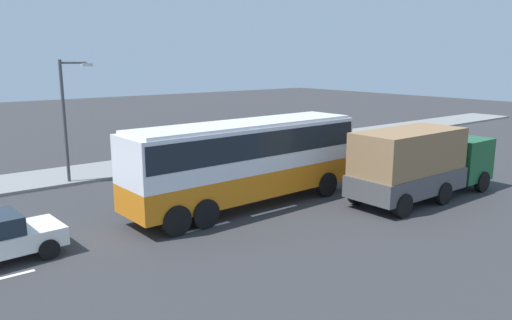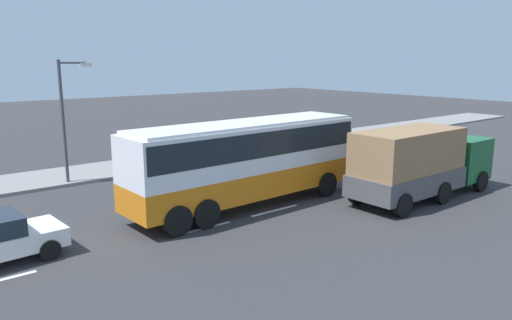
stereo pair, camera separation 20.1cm
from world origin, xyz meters
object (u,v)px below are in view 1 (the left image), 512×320
object	(u,v)px
coach_bus	(246,155)
street_lamp	(68,112)
cargo_truck	(421,162)
pedestrian_near_curb	(206,143)
pedestrian_at_crossing	(133,152)

from	to	relation	value
coach_bus	street_lamp	xyz separation A→B (m)	(-4.51, 8.27, 1.37)
coach_bus	cargo_truck	size ratio (longest dim) A/B	1.35
pedestrian_near_curb	street_lamp	distance (m)	8.56
coach_bus	pedestrian_near_curb	xyz separation A→B (m)	(3.66, 8.90, -1.09)
cargo_truck	coach_bus	bearing A→B (deg)	150.13
pedestrian_near_curb	pedestrian_at_crossing	world-z (taller)	pedestrian_near_curb
cargo_truck	pedestrian_near_curb	distance (m)	13.09
coach_bus	cargo_truck	bearing A→B (deg)	-31.66
coach_bus	street_lamp	bearing A→B (deg)	116.91
pedestrian_near_curb	cargo_truck	bearing A→B (deg)	4.69
pedestrian_near_curb	street_lamp	bearing A→B (deg)	-94.04
pedestrian_at_crossing	coach_bus	bearing A→B (deg)	152.68
cargo_truck	street_lamp	bearing A→B (deg)	132.77
cargo_truck	pedestrian_at_crossing	distance (m)	15.12
coach_bus	street_lamp	world-z (taller)	street_lamp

